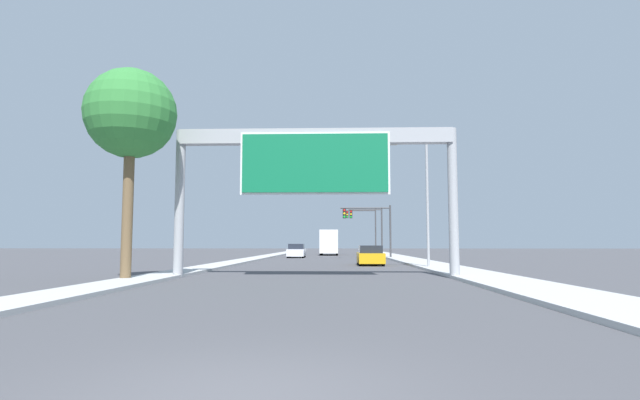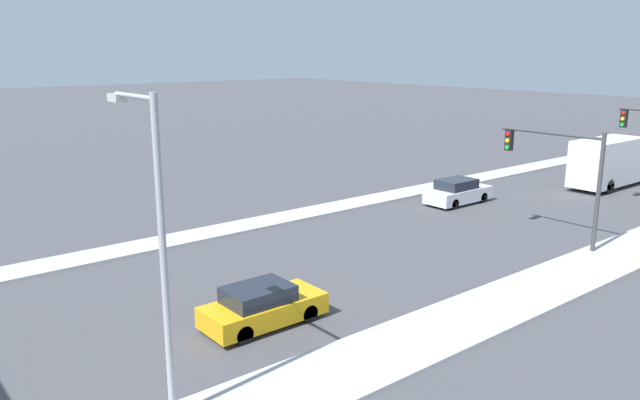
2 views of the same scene
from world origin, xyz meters
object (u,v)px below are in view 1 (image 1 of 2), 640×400
object	(u,v)px
car_far_left	(370,256)
palm_tree_foreground	(131,115)
sign_gantry	(315,161)
traffic_light_near_intersection	(373,222)
truck_box_primary	(329,243)
car_near_right	(297,251)
traffic_light_far_intersection	(366,223)
street_lamp_right	(422,191)
traffic_light_mid_block	(371,223)

from	to	relation	value
car_far_left	palm_tree_foreground	bearing A→B (deg)	-125.58
sign_gantry	traffic_light_near_intersection	bearing A→B (deg)	80.74
traffic_light_near_intersection	palm_tree_foreground	distance (m)	34.92
traffic_light_near_intersection	truck_box_primary	bearing A→B (deg)	108.05
sign_gantry	truck_box_primary	bearing A→B (deg)	90.00
traffic_light_near_intersection	car_near_right	bearing A→B (deg)	160.92
car_near_right	traffic_light_far_intersection	world-z (taller)	traffic_light_far_intersection
car_near_right	traffic_light_near_intersection	world-z (taller)	traffic_light_near_intersection
street_lamp_right	traffic_light_near_intersection	bearing A→B (deg)	94.35
car_near_right	car_far_left	world-z (taller)	car_near_right
truck_box_primary	palm_tree_foreground	bearing A→B (deg)	-99.55
traffic_light_near_intersection	car_far_left	bearing A→B (deg)	-94.96
car_far_left	traffic_light_near_intersection	world-z (taller)	traffic_light_near_intersection
truck_box_primary	traffic_light_mid_block	xyz separation A→B (m)	(5.38, -5.07, 2.45)
truck_box_primary	traffic_light_far_intersection	bearing A→B (deg)	42.63
truck_box_primary	traffic_light_far_intersection	xyz separation A→B (m)	(5.35, 4.93, 2.80)
car_far_left	truck_box_primary	world-z (taller)	truck_box_primary
traffic_light_mid_block	truck_box_primary	bearing A→B (deg)	136.72
car_near_right	palm_tree_foreground	xyz separation A→B (m)	(-4.47, -35.20, 6.46)
car_far_left	street_lamp_right	bearing A→B (deg)	-58.82
truck_box_primary	traffic_light_near_intersection	world-z (taller)	traffic_light_near_intersection
palm_tree_foreground	street_lamp_right	xyz separation A→B (m)	(14.50, 11.02, -2.25)
truck_box_primary	street_lamp_right	size ratio (longest dim) A/B	0.99
car_near_right	traffic_light_far_intersection	distance (m)	19.62
truck_box_primary	palm_tree_foreground	xyz separation A→B (m)	(-7.97, -47.36, 5.47)
street_lamp_right	car_near_right	bearing A→B (deg)	112.53
car_far_left	traffic_light_far_intersection	size ratio (longest dim) A/B	0.64
traffic_light_mid_block	palm_tree_foreground	distance (m)	44.45
car_near_right	street_lamp_right	distance (m)	26.51
car_far_left	street_lamp_right	distance (m)	7.23
car_far_left	traffic_light_mid_block	xyz separation A→B (m)	(1.88, 26.27, 3.48)
sign_gantry	palm_tree_foreground	distance (m)	8.43
sign_gantry	street_lamp_right	bearing A→B (deg)	53.57
palm_tree_foreground	street_lamp_right	size ratio (longest dim) A/B	1.11
car_far_left	traffic_light_near_intersection	bearing A→B (deg)	85.04
sign_gantry	palm_tree_foreground	bearing A→B (deg)	-164.72
traffic_light_far_intersection	street_lamp_right	size ratio (longest dim) A/B	0.80
car_far_left	traffic_light_near_intersection	xyz separation A→B (m)	(1.41, 16.27, 3.23)
palm_tree_foreground	traffic_light_near_intersection	bearing A→B (deg)	68.26
traffic_light_mid_block	street_lamp_right	bearing A→B (deg)	-87.90
sign_gantry	traffic_light_near_intersection	xyz separation A→B (m)	(4.91, 30.12, -1.57)
sign_gantry	traffic_light_far_intersection	world-z (taller)	sign_gantry
sign_gantry	traffic_light_mid_block	size ratio (longest dim) A/B	2.16
traffic_light_near_intersection	traffic_light_mid_block	distance (m)	10.01
sign_gantry	truck_box_primary	size ratio (longest dim) A/B	1.61
palm_tree_foreground	street_lamp_right	world-z (taller)	palm_tree_foreground
sign_gantry	traffic_light_far_intersection	size ratio (longest dim) A/B	1.99
sign_gantry	truck_box_primary	distance (m)	45.35
truck_box_primary	palm_tree_foreground	size ratio (longest dim) A/B	0.90
sign_gantry	car_near_right	xyz separation A→B (m)	(-3.50, 33.03, -4.77)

